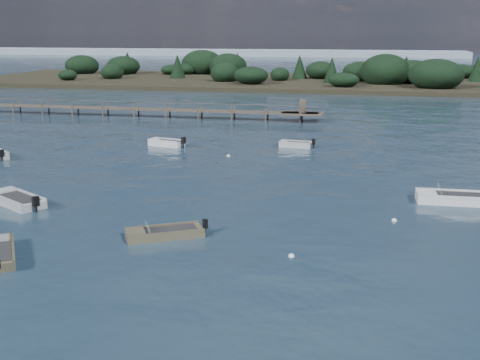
% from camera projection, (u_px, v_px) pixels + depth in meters
% --- Properties ---
extents(ground, '(400.00, 400.00, 0.00)m').
position_uv_depth(ground, '(283.00, 108.00, 85.50)').
color(ground, '#172736').
rests_on(ground, ground).
extents(dinghy_mid_grey, '(4.88, 3.90, 1.27)m').
position_uv_depth(dinghy_mid_grey, '(16.00, 201.00, 38.80)').
color(dinghy_mid_grey, '#A2A6A9').
rests_on(dinghy_mid_grey, ground).
extents(dinghy_mid_white_a, '(4.39, 3.35, 1.05)m').
position_uv_depth(dinghy_mid_white_a, '(164.00, 234.00, 32.68)').
color(dinghy_mid_white_a, brown).
rests_on(dinghy_mid_white_a, ground).
extents(tender_far_white, '(3.90, 2.20, 1.31)m').
position_uv_depth(tender_far_white, '(166.00, 144.00, 58.05)').
color(tender_far_white, silver).
rests_on(tender_far_white, ground).
extents(dinghy_mid_white_b, '(5.56, 2.03, 1.38)m').
position_uv_depth(dinghy_mid_white_b, '(457.00, 200.00, 39.12)').
color(dinghy_mid_white_b, silver).
rests_on(dinghy_mid_white_b, ground).
extents(tender_far_grey_b, '(3.47, 1.59, 1.17)m').
position_uv_depth(tender_far_grey_b, '(296.00, 145.00, 57.49)').
color(tender_far_grey_b, '#A2A6A9').
rests_on(tender_far_grey_b, ground).
extents(buoy_b, '(0.32, 0.32, 0.32)m').
position_uv_depth(buoy_b, '(291.00, 257.00, 29.88)').
color(buoy_b, white).
rests_on(buoy_b, ground).
extents(buoy_c, '(0.32, 0.32, 0.32)m').
position_uv_depth(buoy_c, '(28.00, 209.00, 37.67)').
color(buoy_c, white).
rests_on(buoy_c, ground).
extents(buoy_d, '(0.32, 0.32, 0.32)m').
position_uv_depth(buoy_d, '(394.00, 221.00, 35.43)').
color(buoy_d, white).
rests_on(buoy_d, ground).
extents(buoy_e, '(0.32, 0.32, 0.32)m').
position_uv_depth(buoy_e, '(228.00, 156.00, 53.44)').
color(buoy_e, white).
rests_on(buoy_e, ground).
extents(jetty, '(64.50, 3.20, 3.40)m').
position_uv_depth(jetty, '(105.00, 108.00, 78.21)').
color(jetty, '#4F443A').
rests_on(jetty, ground).
extents(far_headland, '(190.00, 40.00, 5.80)m').
position_uv_depth(far_headland, '(438.00, 76.00, 117.99)').
color(far_headland, black).
rests_on(far_headland, ground).
extents(distant_haze, '(280.00, 20.00, 2.40)m').
position_uv_depth(distant_haze, '(134.00, 55.00, 264.79)').
color(distant_haze, '#8192A0').
rests_on(distant_haze, ground).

